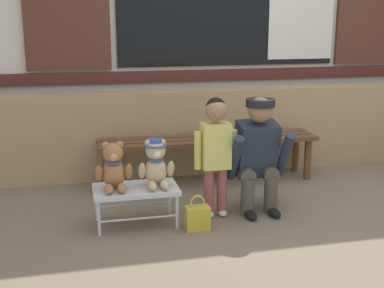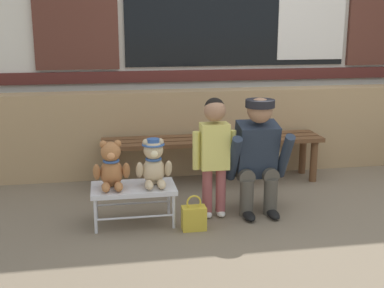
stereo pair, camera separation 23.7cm
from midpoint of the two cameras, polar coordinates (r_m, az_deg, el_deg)
name	(u,v)px [view 1 (the left image)]	position (r m, az deg, el deg)	size (l,w,h in m)	color
ground_plane	(294,218)	(4.15, 9.78, -8.21)	(60.00, 60.00, 0.00)	#756651
brick_low_wall	(239,129)	(5.30, 4.01, 1.65)	(6.83, 0.25, 0.85)	tan
shop_facade	(227,2)	(5.68, 2.68, 15.61)	(6.97, 0.26, 3.42)	silver
wooden_bench_long	(209,145)	(4.86, 0.47, -0.07)	(2.10, 0.40, 0.44)	brown
small_display_bench	(136,191)	(3.92, -8.05, -5.30)	(0.64, 0.36, 0.30)	silver
teddy_bear_plain	(114,168)	(3.85, -10.53, -2.66)	(0.28, 0.26, 0.36)	#A86B3D
teddy_bear_with_hat	(156,164)	(3.88, -5.80, -2.25)	(0.28, 0.27, 0.36)	#CCB289
child_standing	(216,144)	(3.96, 0.97, -0.03)	(0.35, 0.18, 0.96)	#994C4C
adult_crouching	(258,154)	(4.13, 5.77, -1.11)	(0.50, 0.49, 0.95)	#4C473D
handbag_on_ground	(197,217)	(3.85, -1.16, -8.22)	(0.18, 0.11, 0.27)	gold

